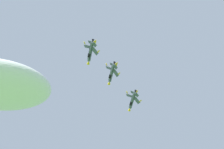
% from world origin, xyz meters
% --- Properties ---
extents(fighter_jet_lead, '(8.84, 15.96, 6.11)m').
position_xyz_m(fighter_jet_lead, '(35.50, 130.30, 154.03)').
color(fighter_jet_lead, '#4C5666').
extents(fighter_jet_left_wing, '(8.20, 15.96, 6.90)m').
position_xyz_m(fighter_jet_left_wing, '(21.45, 115.30, 158.11)').
color(fighter_jet_left_wing, '#4C5666').
extents(fighter_jet_right_wing, '(8.82, 15.96, 6.14)m').
position_xyz_m(fighter_jet_right_wing, '(8.42, 101.24, 156.31)').
color(fighter_jet_right_wing, '#4C5666').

